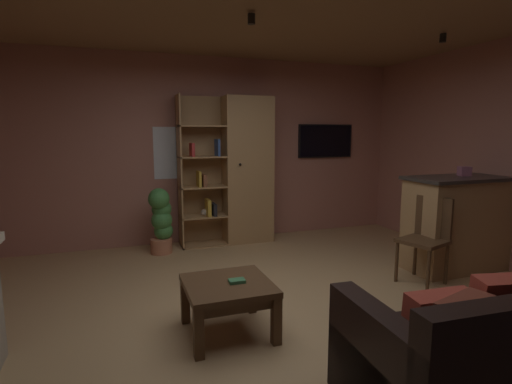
{
  "coord_description": "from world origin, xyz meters",
  "views": [
    {
      "loc": [
        -1.21,
        -3.05,
        1.6
      ],
      "look_at": [
        0.0,
        0.4,
        1.05
      ],
      "focal_mm": 27.69,
      "sensor_mm": 36.0,
      "label": 1
    }
  ],
  "objects_px": {
    "coffee_table": "(228,292)",
    "table_book_0": "(237,281)",
    "wall_mounted_tv": "(325,141)",
    "leather_couch": "(493,360)",
    "bookshelf_cabinet": "(241,171)",
    "kitchen_bar_counter": "(463,222)",
    "dining_chair": "(427,234)",
    "tissue_box": "(464,171)",
    "potted_floor_plant": "(161,219)"
  },
  "relations": [
    {
      "from": "coffee_table",
      "to": "table_book_0",
      "type": "height_order",
      "value": "table_book_0"
    },
    {
      "from": "coffee_table",
      "to": "wall_mounted_tv",
      "type": "bearing_deg",
      "value": 49.25
    },
    {
      "from": "leather_couch",
      "to": "bookshelf_cabinet",
      "type": "bearing_deg",
      "value": 94.14
    },
    {
      "from": "wall_mounted_tv",
      "to": "kitchen_bar_counter",
      "type": "bearing_deg",
      "value": -74.03
    },
    {
      "from": "table_book_0",
      "to": "dining_chair",
      "type": "distance_m",
      "value": 2.28
    },
    {
      "from": "coffee_table",
      "to": "dining_chair",
      "type": "distance_m",
      "value": 2.35
    },
    {
      "from": "kitchen_bar_counter",
      "to": "bookshelf_cabinet",
      "type": "bearing_deg",
      "value": 136.68
    },
    {
      "from": "tissue_box",
      "to": "potted_floor_plant",
      "type": "relative_size",
      "value": 0.14
    },
    {
      "from": "dining_chair",
      "to": "potted_floor_plant",
      "type": "relative_size",
      "value": 1.04
    },
    {
      "from": "kitchen_bar_counter",
      "to": "leather_couch",
      "type": "xyz_separation_m",
      "value": [
        -1.84,
        -1.95,
        -0.25
      ]
    },
    {
      "from": "bookshelf_cabinet",
      "to": "potted_floor_plant",
      "type": "height_order",
      "value": "bookshelf_cabinet"
    },
    {
      "from": "kitchen_bar_counter",
      "to": "coffee_table",
      "type": "distance_m",
      "value": 3.11
    },
    {
      "from": "table_book_0",
      "to": "tissue_box",
      "type": "bearing_deg",
      "value": 12.55
    },
    {
      "from": "bookshelf_cabinet",
      "to": "coffee_table",
      "type": "distance_m",
      "value": 2.83
    },
    {
      "from": "leather_couch",
      "to": "dining_chair",
      "type": "bearing_deg",
      "value": 57.5
    },
    {
      "from": "dining_chair",
      "to": "potted_floor_plant",
      "type": "height_order",
      "value": "dining_chair"
    },
    {
      "from": "bookshelf_cabinet",
      "to": "leather_couch",
      "type": "height_order",
      "value": "bookshelf_cabinet"
    },
    {
      "from": "dining_chair",
      "to": "leather_couch",
      "type": "bearing_deg",
      "value": -122.5
    },
    {
      "from": "wall_mounted_tv",
      "to": "bookshelf_cabinet",
      "type": "bearing_deg",
      "value": -171.94
    },
    {
      "from": "bookshelf_cabinet",
      "to": "dining_chair",
      "type": "height_order",
      "value": "bookshelf_cabinet"
    },
    {
      "from": "leather_couch",
      "to": "tissue_box",
      "type": "bearing_deg",
      "value": 47.32
    },
    {
      "from": "coffee_table",
      "to": "potted_floor_plant",
      "type": "xyz_separation_m",
      "value": [
        -0.27,
        2.37,
        0.12
      ]
    },
    {
      "from": "kitchen_bar_counter",
      "to": "leather_couch",
      "type": "distance_m",
      "value": 2.69
    },
    {
      "from": "wall_mounted_tv",
      "to": "table_book_0",
      "type": "bearing_deg",
      "value": -129.7
    },
    {
      "from": "kitchen_bar_counter",
      "to": "wall_mounted_tv",
      "type": "xyz_separation_m",
      "value": [
        -0.63,
        2.21,
        0.92
      ]
    },
    {
      "from": "coffee_table",
      "to": "potted_floor_plant",
      "type": "relative_size",
      "value": 0.76
    },
    {
      "from": "potted_floor_plant",
      "to": "wall_mounted_tv",
      "type": "bearing_deg",
      "value": 8.99
    },
    {
      "from": "coffee_table",
      "to": "dining_chair",
      "type": "bearing_deg",
      "value": 9.14
    },
    {
      "from": "bookshelf_cabinet",
      "to": "wall_mounted_tv",
      "type": "bearing_deg",
      "value": 8.06
    },
    {
      "from": "dining_chair",
      "to": "potted_floor_plant",
      "type": "xyz_separation_m",
      "value": [
        -2.58,
        2.0,
        -0.07
      ]
    },
    {
      "from": "tissue_box",
      "to": "table_book_0",
      "type": "bearing_deg",
      "value": -167.45
    },
    {
      "from": "bookshelf_cabinet",
      "to": "coffee_table",
      "type": "height_order",
      "value": "bookshelf_cabinet"
    },
    {
      "from": "bookshelf_cabinet",
      "to": "coffee_table",
      "type": "bearing_deg",
      "value": -109.6
    },
    {
      "from": "kitchen_bar_counter",
      "to": "tissue_box",
      "type": "relative_size",
      "value": 11.85
    },
    {
      "from": "tissue_box",
      "to": "coffee_table",
      "type": "distance_m",
      "value": 3.23
    },
    {
      "from": "leather_couch",
      "to": "dining_chair",
      "type": "xyz_separation_m",
      "value": [
        1.11,
        1.74,
        0.22
      ]
    },
    {
      "from": "table_book_0",
      "to": "wall_mounted_tv",
      "type": "bearing_deg",
      "value": 50.3
    },
    {
      "from": "bookshelf_cabinet",
      "to": "potted_floor_plant",
      "type": "relative_size",
      "value": 2.39
    },
    {
      "from": "bookshelf_cabinet",
      "to": "tissue_box",
      "type": "distance_m",
      "value": 2.89
    },
    {
      "from": "kitchen_bar_counter",
      "to": "table_book_0",
      "type": "distance_m",
      "value": 3.04
    },
    {
      "from": "tissue_box",
      "to": "leather_couch",
      "type": "relative_size",
      "value": 0.07
    },
    {
      "from": "leather_couch",
      "to": "coffee_table",
      "type": "height_order",
      "value": "leather_couch"
    },
    {
      "from": "potted_floor_plant",
      "to": "coffee_table",
      "type": "bearing_deg",
      "value": -83.58
    },
    {
      "from": "leather_couch",
      "to": "wall_mounted_tv",
      "type": "distance_m",
      "value": 4.49
    },
    {
      "from": "coffee_table",
      "to": "kitchen_bar_counter",
      "type": "bearing_deg",
      "value": 10.9
    },
    {
      "from": "tissue_box",
      "to": "bookshelf_cabinet",
      "type": "bearing_deg",
      "value": 137.69
    },
    {
      "from": "tissue_box",
      "to": "coffee_table",
      "type": "relative_size",
      "value": 0.18
    },
    {
      "from": "table_book_0",
      "to": "potted_floor_plant",
      "type": "height_order",
      "value": "potted_floor_plant"
    },
    {
      "from": "kitchen_bar_counter",
      "to": "potted_floor_plant",
      "type": "height_order",
      "value": "kitchen_bar_counter"
    },
    {
      "from": "dining_chair",
      "to": "wall_mounted_tv",
      "type": "height_order",
      "value": "wall_mounted_tv"
    }
  ]
}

